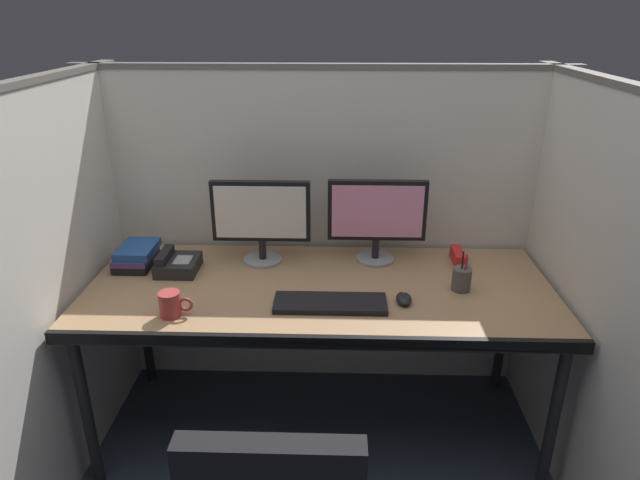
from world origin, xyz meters
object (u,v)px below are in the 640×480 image
at_px(keyboard_main, 330,303).
at_px(red_stapler, 458,257).
at_px(monitor_left, 261,216).
at_px(pen_cup, 462,279).
at_px(desk, 320,297).
at_px(computer_mouse, 404,299).
at_px(monitor_right, 377,215).
at_px(book_stack, 137,256).
at_px(desk_phone, 177,264).
at_px(coffee_mug, 171,304).

distance_m(keyboard_main, red_stapler, 0.70).
distance_m(monitor_left, pen_cup, 0.88).
bearing_deg(red_stapler, keyboard_main, -143.77).
distance_m(desk, computer_mouse, 0.36).
height_order(computer_mouse, pen_cup, pen_cup).
relative_size(monitor_left, monitor_right, 1.00).
relative_size(computer_mouse, book_stack, 0.43).
bearing_deg(monitor_right, monitor_left, -176.97).
xyz_separation_m(pen_cup, desk_phone, (-1.19, 0.14, -0.02)).
distance_m(coffee_mug, desk_phone, 0.38).
xyz_separation_m(coffee_mug, book_stack, (-0.27, 0.43, -0.00)).
relative_size(computer_mouse, desk_phone, 0.51).
xyz_separation_m(monitor_left, coffee_mug, (-0.28, -0.48, -0.17)).
bearing_deg(monitor_right, desk, -132.67).
distance_m(desk, desk_phone, 0.64).
height_order(monitor_left, desk_phone, monitor_left).
distance_m(monitor_left, red_stapler, 0.89).
bearing_deg(pen_cup, monitor_right, 140.20).
xyz_separation_m(monitor_right, red_stapler, (0.37, -0.01, -0.19)).
relative_size(keyboard_main, pen_cup, 2.55).
xyz_separation_m(keyboard_main, pen_cup, (0.52, 0.15, 0.04)).
relative_size(keyboard_main, red_stapler, 2.87).
height_order(monitor_left, monitor_right, same).
bearing_deg(desk, red_stapler, 22.68).
height_order(monitor_right, red_stapler, monitor_right).
bearing_deg(desk_phone, computer_mouse, -14.80).
relative_size(red_stapler, desk_phone, 0.79).
bearing_deg(book_stack, desk_phone, -15.33).
distance_m(desk, pen_cup, 0.58).
bearing_deg(monitor_right, red_stapler, -1.29).
relative_size(desk, desk_phone, 10.00).
xyz_separation_m(desk_phone, book_stack, (-0.19, 0.05, 0.01)).
height_order(desk, desk_phone, desk_phone).
bearing_deg(desk, coffee_mug, -155.15).
distance_m(pen_cup, coffee_mug, 1.13).
distance_m(monitor_right, book_stack, 1.07).
height_order(desk_phone, book_stack, same).
bearing_deg(desk, monitor_right, 47.33).
bearing_deg(monitor_left, computer_mouse, -31.33).
distance_m(coffee_mug, book_stack, 0.51).
relative_size(monitor_right, desk_phone, 2.26).
bearing_deg(computer_mouse, keyboard_main, -173.18).
height_order(pen_cup, coffee_mug, pen_cup).
xyz_separation_m(monitor_right, desk_phone, (-0.86, -0.14, -0.18)).
bearing_deg(book_stack, red_stapler, 3.03).
bearing_deg(red_stapler, monitor_left, -178.79).
distance_m(monitor_right, keyboard_main, 0.51).
xyz_separation_m(coffee_mug, desk_phone, (-0.08, 0.38, -0.01)).
bearing_deg(desk, book_stack, 167.54).
bearing_deg(coffee_mug, keyboard_main, 8.87).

